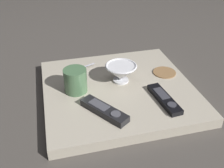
{
  "coord_description": "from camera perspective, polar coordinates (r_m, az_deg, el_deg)",
  "views": [
    {
      "loc": [
        0.24,
        0.85,
        0.63
      ],
      "look_at": [
        0.03,
        0.01,
        0.06
      ],
      "focal_mm": 42.35,
      "sensor_mm": 36.0,
      "label": 1
    }
  ],
  "objects": [
    {
      "name": "teaspoon",
      "position": [
        1.16,
        -8.47,
        2.88
      ],
      "size": [
        0.13,
        0.06,
        0.02
      ],
      "color": "#A3A5B2",
      "rests_on": "table"
    },
    {
      "name": "cereal_bowl",
      "position": [
        1.07,
        1.95,
        2.56
      ],
      "size": [
        0.13,
        0.13,
        0.08
      ],
      "color": "silver",
      "rests_on": "table"
    },
    {
      "name": "tv_remote_far",
      "position": [
        0.92,
        -1.71,
        -5.7
      ],
      "size": [
        0.15,
        0.19,
        0.03
      ],
      "color": "black",
      "rests_on": "table"
    },
    {
      "name": "table",
      "position": [
        1.07,
        1.35,
        -1.37
      ],
      "size": [
        0.59,
        0.56,
        0.04
      ],
      "color": "#B7AD99",
      "rests_on": "ground"
    },
    {
      "name": "drink_coaster",
      "position": [
        1.17,
        11.26,
        2.47
      ],
      "size": [
        0.1,
        0.1,
        0.01
      ],
      "color": "olive",
      "rests_on": "table"
    },
    {
      "name": "coffee_mug",
      "position": [
        1.02,
        -7.89,
        0.76
      ],
      "size": [
        0.09,
        0.09,
        0.09
      ],
      "color": "#4C724C",
      "rests_on": "table"
    },
    {
      "name": "tv_remote_near",
      "position": [
        0.99,
        11.22,
        -3.16
      ],
      "size": [
        0.07,
        0.19,
        0.02
      ],
      "color": "black",
      "rests_on": "table"
    },
    {
      "name": "ground_plane",
      "position": [
        1.08,
        1.34,
        -2.24
      ],
      "size": [
        6.0,
        6.0,
        0.0
      ],
      "primitive_type": "plane",
      "color": "#47423D"
    }
  ]
}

